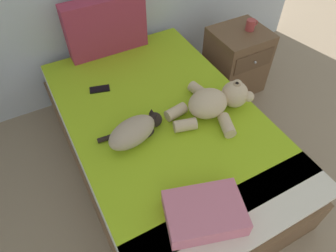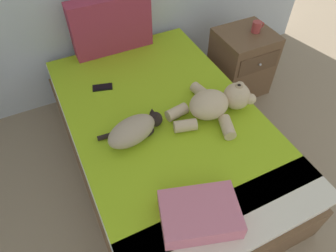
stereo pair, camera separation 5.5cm
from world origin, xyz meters
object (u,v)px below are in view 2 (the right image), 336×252
(bed, at_px, (165,140))
(mug, at_px, (257,27))
(nightstand, at_px, (241,62))
(throw_pillow, at_px, (200,214))
(cell_phone, at_px, (102,87))
(patterned_cushion, at_px, (111,25))
(cat, at_px, (134,130))
(teddy_bear, at_px, (217,103))

(bed, distance_m, mug, 1.29)
(nightstand, xyz_separation_m, mug, (0.08, -0.01, 0.35))
(bed, relative_size, throw_pillow, 5.08)
(bed, relative_size, cell_phone, 12.56)
(patterned_cushion, xyz_separation_m, nightstand, (1.09, -0.41, -0.45))
(cell_phone, bearing_deg, bed, -57.70)
(nightstand, bearing_deg, cell_phone, -178.57)
(cat, distance_m, cell_phone, 0.57)
(patterned_cushion, xyz_separation_m, cat, (-0.21, -1.01, -0.16))
(cell_phone, height_order, throw_pillow, throw_pillow)
(cat, xyz_separation_m, cell_phone, (-0.04, 0.56, -0.07))
(throw_pillow, relative_size, mug, 3.33)
(cell_phone, distance_m, throw_pillow, 1.24)
(nightstand, bearing_deg, mug, -5.21)
(bed, xyz_separation_m, mug, (1.12, 0.50, 0.40))
(throw_pillow, bearing_deg, cell_phone, 96.19)
(teddy_bear, relative_size, cell_phone, 3.80)
(bed, relative_size, nightstand, 3.34)
(bed, bearing_deg, patterned_cushion, 92.70)
(cat, distance_m, mug, 1.50)
(bed, bearing_deg, throw_pillow, -102.09)
(cat, relative_size, teddy_bear, 0.72)
(nightstand, bearing_deg, bed, -154.25)
(cell_phone, relative_size, nightstand, 0.27)
(bed, distance_m, nightstand, 1.16)
(bed, bearing_deg, cat, -160.09)
(teddy_bear, xyz_separation_m, cell_phone, (-0.63, 0.59, -0.08))
(cat, height_order, mug, mug)
(patterned_cushion, relative_size, throw_pillow, 1.65)
(throw_pillow, xyz_separation_m, nightstand, (1.21, 1.26, -0.27))
(throw_pillow, distance_m, mug, 1.80)
(cat, xyz_separation_m, nightstand, (1.30, 0.60, -0.29))
(patterned_cushion, height_order, mug, patterned_cushion)
(patterned_cushion, bearing_deg, nightstand, -20.83)
(teddy_bear, bearing_deg, cat, 176.91)
(cat, height_order, cell_phone, cat)
(patterned_cushion, distance_m, cell_phone, 0.56)
(teddy_bear, distance_m, nightstand, 0.99)
(patterned_cushion, bearing_deg, bed, -87.30)
(patterned_cushion, bearing_deg, mug, -19.81)
(cat, bearing_deg, teddy_bear, -3.09)
(cat, height_order, nightstand, cat)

